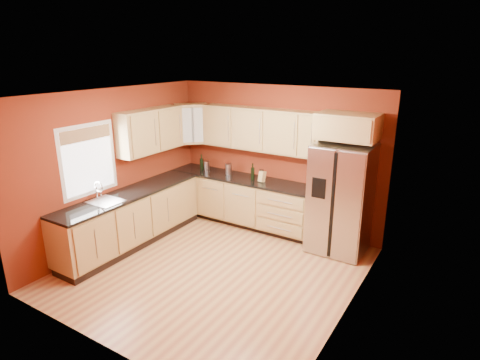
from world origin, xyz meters
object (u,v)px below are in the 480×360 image
at_px(canister_left, 207,166).
at_px(wine_bottle_a, 202,162).
at_px(soap_dispenser, 309,186).
at_px(refrigerator, 340,199).
at_px(knife_block, 262,176).

xyz_separation_m(canister_left, wine_bottle_a, (-0.10, -0.03, 0.07)).
height_order(canister_left, soap_dispenser, soap_dispenser).
distance_m(refrigerator, canister_left, 2.75).
distance_m(knife_block, soap_dispenser, 0.91).
bearing_deg(knife_block, wine_bottle_a, -166.82).
bearing_deg(refrigerator, canister_left, 177.67).
bearing_deg(knife_block, soap_dispenser, 11.68).
height_order(canister_left, wine_bottle_a, wine_bottle_a).
height_order(wine_bottle_a, knife_block, wine_bottle_a).
bearing_deg(canister_left, soap_dispenser, -3.04).
relative_size(refrigerator, soap_dispenser, 9.52).
height_order(refrigerator, wine_bottle_a, refrigerator).
distance_m(wine_bottle_a, soap_dispenser, 2.29).
relative_size(refrigerator, canister_left, 9.76).
bearing_deg(refrigerator, soap_dispenser, -179.48).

